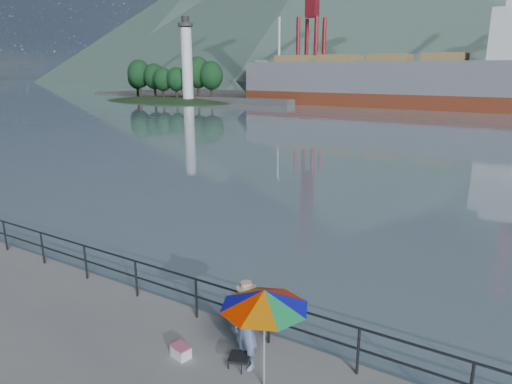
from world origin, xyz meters
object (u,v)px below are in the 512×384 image
(bulk_carrier, at_px, (412,80))
(cooler_bag, at_px, (181,352))
(fisherman, at_px, (246,328))
(beach_umbrella, at_px, (264,299))

(bulk_carrier, bearing_deg, cooler_bag, -79.87)
(fisherman, xyz_separation_m, cooler_bag, (-1.31, -0.48, -0.73))
(cooler_bag, bearing_deg, fisherman, 33.52)
(fisherman, xyz_separation_m, beach_umbrella, (0.62, -0.37, 0.98))
(beach_umbrella, xyz_separation_m, cooler_bag, (-1.94, -0.12, -1.71))
(fisherman, bearing_deg, bulk_carrier, 117.12)
(fisherman, relative_size, cooler_bag, 4.23)
(beach_umbrella, xyz_separation_m, bulk_carrier, (-14.67, 71.14, 2.26))
(fisherman, distance_m, cooler_bag, 1.58)
(beach_umbrella, height_order, cooler_bag, beach_umbrella)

